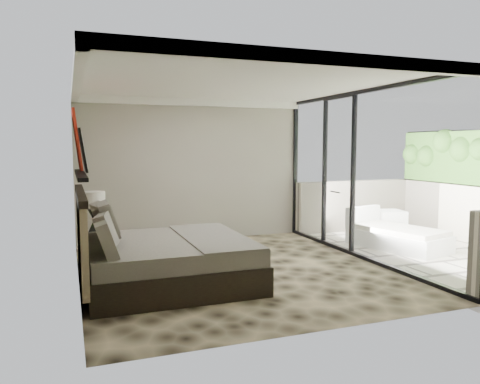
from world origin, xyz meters
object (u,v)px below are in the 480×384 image
object	(u,v)px
ottoman	(389,223)
lounger	(395,236)
bed	(161,258)
table_lamp	(94,206)
nightstand	(99,246)

from	to	relation	value
ottoman	lounger	world-z (taller)	lounger
bed	table_lamp	distance (m)	1.76
bed	ottoman	bearing A→B (deg)	18.61
table_lamp	ottoman	world-z (taller)	table_lamp
nightstand	ottoman	bearing A→B (deg)	17.57
ottoman	lounger	distance (m)	1.09
nightstand	lounger	world-z (taller)	lounger
ottoman	lounger	bearing A→B (deg)	-122.33
bed	table_lamp	bearing A→B (deg)	117.78
bed	ottoman	world-z (taller)	bed
bed	ottoman	xyz separation A→B (m)	(5.09, 1.71, -0.09)
lounger	ottoman	bearing A→B (deg)	42.67
bed	lounger	size ratio (longest dim) A/B	1.17
bed	table_lamp	world-z (taller)	bed
nightstand	table_lamp	world-z (taller)	table_lamp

